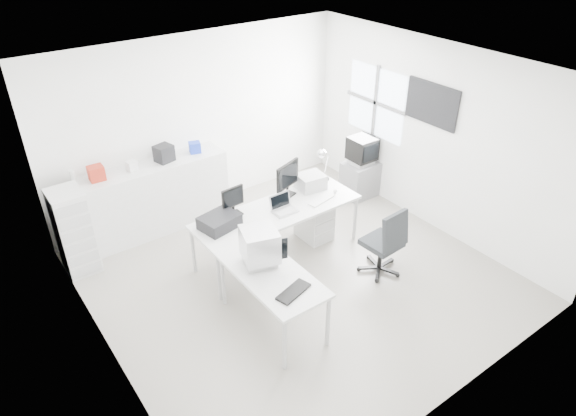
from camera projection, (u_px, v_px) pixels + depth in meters
floor at (297, 277)px, 6.98m from camera, size 5.00×5.00×0.01m
ceiling at (299, 73)px, 5.52m from camera, size 5.00×5.00×0.01m
back_wall at (201, 124)px, 7.97m from camera, size 5.00×0.02×2.80m
left_wall at (93, 261)px, 4.99m from camera, size 0.02×5.00×2.80m
right_wall at (434, 138)px, 7.51m from camera, size 0.02×5.00×2.80m
window at (376, 102)px, 8.22m from camera, size 0.02×1.20×1.10m
wall_picture at (432, 104)px, 7.30m from camera, size 0.04×0.90×0.60m
main_desk at (278, 233)px, 7.22m from camera, size 2.40×0.80×0.75m
side_desk at (273, 299)px, 6.04m from camera, size 0.70×1.40×0.75m
drawer_pedestal at (314, 220)px, 7.65m from camera, size 0.40×0.50×0.60m
inkjet_printer at (219, 222)px, 6.62m from camera, size 0.54×0.46×0.17m
lcd_monitor_small at (233, 202)px, 6.82m from camera, size 0.34×0.21×0.41m
lcd_monitor_large at (287, 180)px, 7.25m from camera, size 0.52×0.34×0.50m
laptop at (285, 205)px, 6.93m from camera, size 0.32×0.33×0.21m
white_keyboard at (321, 200)px, 7.25m from camera, size 0.47×0.23×0.02m
white_mouse at (335, 191)px, 7.42m from camera, size 0.06×0.06×0.06m
laser_printer at (311, 181)px, 7.50m from camera, size 0.42×0.37×0.22m
desk_lamp at (326, 164)px, 7.65m from camera, size 0.20×0.20×0.53m
crt_monitor at (260, 246)px, 5.89m from camera, size 0.53×0.53×0.49m
black_keyboard at (293, 292)px, 5.56m from camera, size 0.46×0.28×0.03m
office_chair at (382, 240)px, 6.83m from camera, size 0.63×0.63×1.03m
tv_cabinet at (360, 179)px, 8.74m from camera, size 0.56×0.45×0.61m
crt_tv at (362, 151)px, 8.46m from camera, size 0.50×0.48×0.45m
sideboard at (157, 197)px, 7.75m from camera, size 2.17×0.54×1.09m
clutter_box_a at (96, 173)px, 7.01m from camera, size 0.21×0.19×0.21m
clutter_box_b at (132, 166)px, 7.28m from camera, size 0.16×0.14×0.14m
clutter_box_c at (164, 153)px, 7.51m from camera, size 0.29×0.27×0.24m
clutter_box_d at (195, 147)px, 7.78m from camera, size 0.20×0.19×0.17m
clutter_bottle at (73, 178)px, 6.89m from camera, size 0.07×0.07×0.22m
filing_cabinet at (74, 231)px, 6.84m from camera, size 0.42×0.51×1.21m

